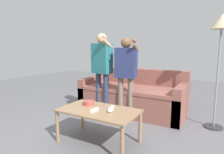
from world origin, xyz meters
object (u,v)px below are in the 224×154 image
object	(u,v)px
player_left	(102,64)
game_remote_wand_near	(111,108)
snack_bowl	(89,103)
floor_lamp	(221,32)
coffee_table	(99,114)
game_remote_wand_far	(94,110)
game_remote_nunchuk	(110,110)
couch	(133,96)
player_center	(126,69)

from	to	relation	value
player_left	game_remote_wand_near	xyz separation A→B (m)	(0.68, -0.85, -0.48)
snack_bowl	floor_lamp	world-z (taller)	floor_lamp
coffee_table	game_remote_wand_far	size ratio (longest dim) A/B	6.70
floor_lamp	snack_bowl	bearing A→B (deg)	-142.10
coffee_table	game_remote_nunchuk	bearing A→B (deg)	-4.06
couch	coffee_table	world-z (taller)	couch
player_center	game_remote_wand_far	world-z (taller)	player_center
couch	player_center	xyz separation A→B (m)	(0.07, -0.47, 0.59)
game_remote_wand_far	game_remote_nunchuk	bearing A→B (deg)	17.88
floor_lamp	game_remote_wand_far	distance (m)	2.15
player_center	game_remote_wand_far	xyz separation A→B (m)	(0.05, -1.01, -0.42)
snack_bowl	game_remote_wand_near	world-z (taller)	snack_bowl
game_remote_nunchuk	game_remote_wand_far	distance (m)	0.21
game_remote_nunchuk	game_remote_wand_far	xyz separation A→B (m)	(-0.20, -0.06, -0.01)
couch	player_left	size ratio (longest dim) A/B	1.32
coffee_table	game_remote_wand_near	size ratio (longest dim) A/B	6.80
couch	game_remote_wand_near	size ratio (longest dim) A/B	13.22
game_remote_wand_near	snack_bowl	bearing A→B (deg)	179.05
snack_bowl	game_remote_wand_far	bearing A→B (deg)	-39.26
player_left	player_center	world-z (taller)	player_left
couch	game_remote_nunchuk	bearing A→B (deg)	-77.45
coffee_table	snack_bowl	distance (m)	0.27
snack_bowl	game_remote_wand_near	distance (m)	0.37
game_remote_nunchuk	game_remote_wand_near	distance (m)	0.12
game_remote_nunchuk	game_remote_wand_near	bearing A→B (deg)	114.54
player_left	game_remote_wand_far	size ratio (longest dim) A/B	9.82
game_remote_wand_far	couch	bearing A→B (deg)	94.58
floor_lamp	player_center	size ratio (longest dim) A/B	1.23
coffee_table	game_remote_wand_near	xyz separation A→B (m)	(0.13, 0.10, 0.07)
floor_lamp	game_remote_wand_far	xyz separation A→B (m)	(-1.31, -1.37, -1.01)
coffee_table	player_left	size ratio (longest dim) A/B	0.68
snack_bowl	game_remote_nunchuk	distance (m)	0.43
floor_lamp	player_center	distance (m)	1.53
game_remote_nunchuk	player_center	world-z (taller)	player_center
player_left	floor_lamp	bearing A→B (deg)	10.71
floor_lamp	game_remote_wand_far	size ratio (longest dim) A/B	11.38
game_remote_wand_far	floor_lamp	bearing A→B (deg)	46.25
snack_bowl	game_remote_wand_far	distance (m)	0.28
coffee_table	game_remote_wand_far	distance (m)	0.10
snack_bowl	player_center	xyz separation A→B (m)	(0.17, 0.84, 0.41)
player_left	player_center	xyz separation A→B (m)	(0.48, -0.01, -0.05)
coffee_table	floor_lamp	bearing A→B (deg)	44.90
snack_bowl	game_remote_wand_far	world-z (taller)	snack_bowl
snack_bowl	floor_lamp	bearing A→B (deg)	37.90
player_center	game_remote_wand_far	bearing A→B (deg)	-87.11
floor_lamp	game_remote_wand_near	world-z (taller)	floor_lamp
couch	player_left	xyz separation A→B (m)	(-0.42, -0.46, 0.64)
coffee_table	game_remote_nunchuk	size ratio (longest dim) A/B	11.58
floor_lamp	player_left	bearing A→B (deg)	-169.29
snack_bowl	player_left	bearing A→B (deg)	110.54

